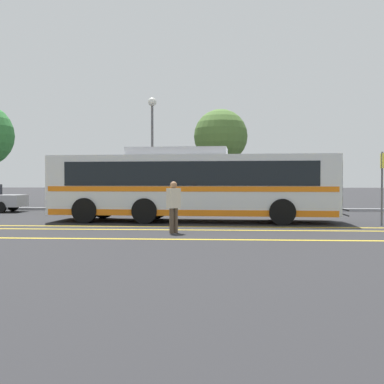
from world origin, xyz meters
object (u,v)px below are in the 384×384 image
at_px(transit_bus, 192,184).
at_px(street_lamp, 152,129).
at_px(tree_0, 221,136).
at_px(bus_stop_sign, 382,180).
at_px(pedestrian_0, 174,204).
at_px(parked_car_1, 98,199).

xyz_separation_m(transit_bus, street_lamp, (-2.79, 7.73, 3.18)).
relative_size(street_lamp, tree_0, 1.07).
height_order(bus_stop_sign, tree_0, tree_0).
bearing_deg(tree_0, pedestrian_0, -96.37).
bearing_deg(bus_stop_sign, parked_car_1, -114.27).
height_order(transit_bus, tree_0, tree_0).
xyz_separation_m(street_lamp, tree_0, (4.02, 1.84, -0.27)).
bearing_deg(parked_car_1, tree_0, -50.94).
distance_m(parked_car_1, bus_stop_sign, 14.06).
distance_m(transit_bus, parked_car_1, 7.33).
bearing_deg(parked_car_1, street_lamp, -38.45).
xyz_separation_m(bus_stop_sign, street_lamp, (-9.96, 9.17, 3.01)).
xyz_separation_m(pedestrian_0, tree_0, (1.54, 13.82, 3.53)).
xyz_separation_m(parked_car_1, bus_stop_sign, (12.47, -6.43, 0.99)).
xyz_separation_m(transit_bus, parked_car_1, (-5.30, 4.99, -0.81)).
bearing_deg(street_lamp, pedestrian_0, -78.32).
bearing_deg(transit_bus, tree_0, 175.69).
bearing_deg(tree_0, street_lamp, -155.43).
bearing_deg(tree_0, parked_car_1, -144.93).
relative_size(transit_bus, bus_stop_sign, 4.33).
bearing_deg(bus_stop_sign, tree_0, -148.67).
bearing_deg(transit_bus, bus_stop_sign, 81.64).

